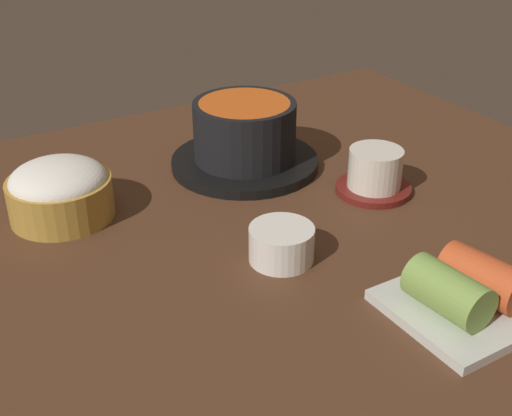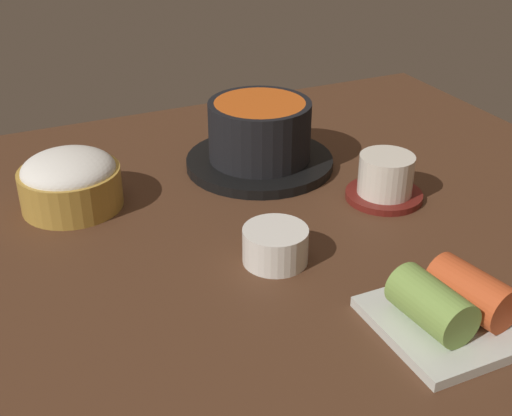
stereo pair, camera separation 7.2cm
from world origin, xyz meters
TOP-DOWN VIEW (x-y plane):
  - dining_table at (0.00, 0.00)cm, footprint 100.00×76.00cm
  - stone_pot at (9.42, 13.00)cm, footprint 18.99×18.99cm
  - rice_bowl at (-14.77, 12.34)cm, footprint 11.57×11.57cm
  - tea_cup_with_saucer at (19.05, -1.20)cm, footprint 9.10×9.10cm
  - banchan_cup_center at (1.41, -7.91)cm, footprint 6.63×6.63cm
  - kimchi_plate at (10.47, -23.65)cm, footprint 12.22×12.22cm

SIDE VIEW (x-z plane):
  - dining_table at x=0.00cm, z-range 0.00..2.00cm
  - banchan_cup_center at x=1.41cm, z-range 2.13..5.79cm
  - kimchi_plate at x=10.47cm, z-range 1.54..6.69cm
  - tea_cup_with_saucer at x=19.05cm, z-range 1.82..7.32cm
  - rice_bowl at x=-14.77cm, z-range 1.97..8.63cm
  - stone_pot at x=9.42cm, z-range 1.68..10.43cm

